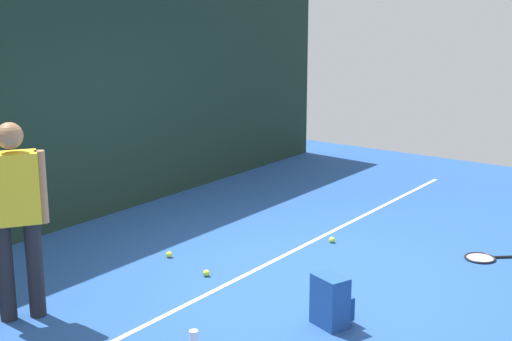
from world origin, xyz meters
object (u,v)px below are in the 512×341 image
tennis_racket (483,258)px  backpack (331,302)px  tennis_ball_by_fence (169,254)px  tennis_ball_far_left (338,280)px  tennis_player (15,210)px  tennis_ball_near_player (206,273)px  tennis_ball_mid_court (332,240)px

tennis_racket → backpack: 2.37m
tennis_ball_by_fence → tennis_racket: bearing=-54.7°
tennis_ball_far_left → backpack: bearing=-153.6°
backpack → tennis_racket: bearing=-82.0°
tennis_player → tennis_racket: (3.74, -2.70, -0.95)m
tennis_ball_near_player → backpack: bearing=-98.1°
tennis_racket → backpack: backpack is taller
tennis_player → tennis_ball_far_left: (2.27, -1.79, -0.93)m
tennis_racket → tennis_ball_mid_court: (-0.48, 1.55, 0.02)m
tennis_racket → tennis_ball_near_player: (-2.09, 2.04, 0.02)m
backpack → tennis_ball_near_player: 1.57m
tennis_racket → tennis_ball_by_fence: bearing=-6.1°
tennis_ball_near_player → tennis_ball_mid_court: (1.60, -0.49, 0.00)m
tennis_ball_by_fence → tennis_ball_far_left: (0.44, -1.79, 0.00)m
tennis_player → tennis_ball_near_player: size_ratio=25.76×
tennis_ball_by_fence → tennis_ball_mid_court: bearing=-38.8°
backpack → tennis_ball_mid_court: (1.82, 1.06, -0.18)m
tennis_ball_mid_court → tennis_ball_far_left: same height
tennis_ball_by_fence → backpack: bearing=-100.2°
tennis_ball_near_player → tennis_ball_by_fence: (0.17, 0.66, 0.00)m
tennis_racket → tennis_player: bearing=12.7°
backpack → tennis_ball_by_fence: (0.40, 2.21, -0.18)m
backpack → tennis_ball_mid_court: bearing=-39.9°
tennis_racket → tennis_ball_near_player: size_ratio=8.74×
tennis_ball_mid_court → tennis_ball_far_left: size_ratio=1.00×
tennis_ball_far_left → tennis_racket: bearing=-31.7°
tennis_player → tennis_ball_mid_court: 3.58m
tennis_player → tennis_ball_near_player: tennis_player is taller
tennis_ball_mid_court → tennis_ball_far_left: 1.18m
tennis_ball_far_left → tennis_ball_mid_court: bearing=32.9°
tennis_ball_by_fence → tennis_player: bearing=179.9°
backpack → tennis_ball_by_fence: backpack is taller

